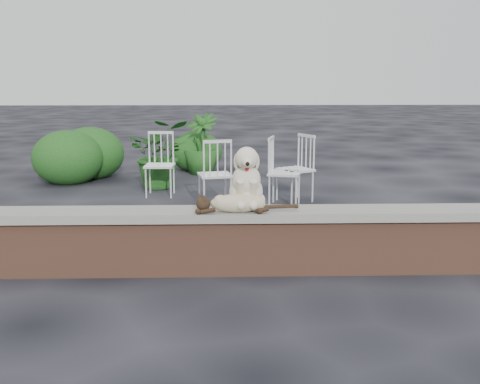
{
  "coord_description": "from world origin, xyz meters",
  "views": [
    {
      "loc": [
        -0.6,
        -5.06,
        1.76
      ],
      "look_at": [
        -0.45,
        0.2,
        0.7
      ],
      "focal_mm": 43.57,
      "sensor_mm": 36.0,
      "label": 1
    }
  ],
  "objects_px": {
    "chair_b": "(160,164)",
    "chair_e": "(285,172)",
    "chair_c": "(215,174)",
    "cat": "(238,202)",
    "dog": "(246,177)",
    "potted_plant_a": "(160,154)",
    "potted_plant_b": "(201,144)",
    "chair_d": "(295,168)"
  },
  "relations": [
    {
      "from": "dog",
      "to": "chair_e",
      "type": "distance_m",
      "value": 2.76
    },
    {
      "from": "chair_c",
      "to": "chair_e",
      "type": "xyz_separation_m",
      "value": [
        0.94,
        0.11,
        0.0
      ]
    },
    {
      "from": "cat",
      "to": "chair_e",
      "type": "distance_m",
      "value": 2.9
    },
    {
      "from": "chair_b",
      "to": "potted_plant_a",
      "type": "relative_size",
      "value": 0.86
    },
    {
      "from": "chair_c",
      "to": "cat",
      "type": "bearing_deg",
      "value": 83.25
    },
    {
      "from": "potted_plant_a",
      "to": "chair_b",
      "type": "bearing_deg",
      "value": -84.93
    },
    {
      "from": "dog",
      "to": "cat",
      "type": "height_order",
      "value": "dog"
    },
    {
      "from": "chair_d",
      "to": "chair_b",
      "type": "xyz_separation_m",
      "value": [
        -1.95,
        0.44,
        0.0
      ]
    },
    {
      "from": "chair_d",
      "to": "chair_b",
      "type": "relative_size",
      "value": 1.0
    },
    {
      "from": "chair_b",
      "to": "chair_e",
      "type": "xyz_separation_m",
      "value": [
        1.77,
        -0.73,
        0.0
      ]
    },
    {
      "from": "chair_d",
      "to": "potted_plant_a",
      "type": "distance_m",
      "value": 2.28
    },
    {
      "from": "chair_e",
      "to": "chair_c",
      "type": "bearing_deg",
      "value": 110.06
    },
    {
      "from": "chair_d",
      "to": "potted_plant_a",
      "type": "height_order",
      "value": "potted_plant_a"
    },
    {
      "from": "chair_c",
      "to": "chair_d",
      "type": "distance_m",
      "value": 1.19
    },
    {
      "from": "potted_plant_a",
      "to": "potted_plant_b",
      "type": "bearing_deg",
      "value": 65.18
    },
    {
      "from": "dog",
      "to": "potted_plant_a",
      "type": "height_order",
      "value": "dog"
    },
    {
      "from": "cat",
      "to": "chair_d",
      "type": "bearing_deg",
      "value": 73.72
    },
    {
      "from": "dog",
      "to": "chair_b",
      "type": "distance_m",
      "value": 3.6
    },
    {
      "from": "chair_d",
      "to": "potted_plant_a",
      "type": "xyz_separation_m",
      "value": [
        -2.0,
        1.08,
        0.07
      ]
    },
    {
      "from": "cat",
      "to": "potted_plant_a",
      "type": "xyz_separation_m",
      "value": [
        -1.12,
        4.18,
        -0.13
      ]
    },
    {
      "from": "dog",
      "to": "potted_plant_b",
      "type": "bearing_deg",
      "value": 96.07
    },
    {
      "from": "dog",
      "to": "chair_c",
      "type": "relative_size",
      "value": 0.62
    },
    {
      "from": "chair_e",
      "to": "potted_plant_b",
      "type": "distance_m",
      "value": 2.94
    },
    {
      "from": "dog",
      "to": "chair_d",
      "type": "distance_m",
      "value": 3.08
    },
    {
      "from": "chair_c",
      "to": "chair_b",
      "type": "height_order",
      "value": "same"
    },
    {
      "from": "chair_e",
      "to": "potted_plant_a",
      "type": "relative_size",
      "value": 0.86
    },
    {
      "from": "cat",
      "to": "chair_e",
      "type": "relative_size",
      "value": 1.14
    },
    {
      "from": "chair_b",
      "to": "potted_plant_b",
      "type": "distance_m",
      "value": 2.01
    },
    {
      "from": "chair_c",
      "to": "chair_d",
      "type": "xyz_separation_m",
      "value": [
        1.12,
        0.4,
        0.0
      ]
    },
    {
      "from": "dog",
      "to": "chair_c",
      "type": "bearing_deg",
      "value": 96.74
    },
    {
      "from": "chair_b",
      "to": "chair_e",
      "type": "height_order",
      "value": "same"
    },
    {
      "from": "dog",
      "to": "chair_b",
      "type": "relative_size",
      "value": 0.62
    },
    {
      "from": "chair_d",
      "to": "dog",
      "type": "bearing_deg",
      "value": -44.3
    },
    {
      "from": "chair_b",
      "to": "chair_d",
      "type": "bearing_deg",
      "value": -10.43
    },
    {
      "from": "dog",
      "to": "potted_plant_a",
      "type": "relative_size",
      "value": 0.53
    },
    {
      "from": "cat",
      "to": "chair_b",
      "type": "height_order",
      "value": "chair_b"
    },
    {
      "from": "dog",
      "to": "chair_d",
      "type": "height_order",
      "value": "dog"
    },
    {
      "from": "chair_c",
      "to": "potted_plant_a",
      "type": "distance_m",
      "value": 1.72
    },
    {
      "from": "dog",
      "to": "chair_b",
      "type": "xyz_separation_m",
      "value": [
        -1.14,
        3.39,
        -0.4
      ]
    },
    {
      "from": "cat",
      "to": "potted_plant_a",
      "type": "distance_m",
      "value": 4.33
    },
    {
      "from": "chair_c",
      "to": "chair_e",
      "type": "height_order",
      "value": "same"
    },
    {
      "from": "cat",
      "to": "chair_c",
      "type": "xyz_separation_m",
      "value": [
        -0.24,
        2.7,
        -0.2
      ]
    }
  ]
}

